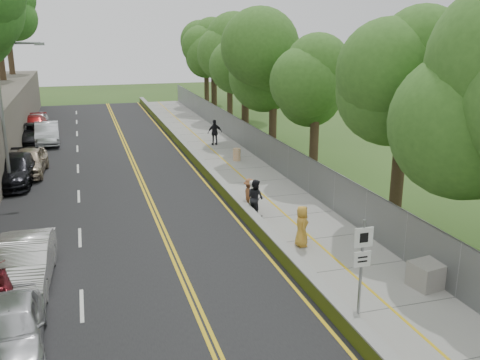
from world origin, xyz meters
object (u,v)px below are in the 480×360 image
object	(u,v)px
construction_barrel	(237,154)
car_0	(12,327)
signpost	(362,257)
concrete_block	(430,274)
car_1	(24,263)
person_far	(215,132)
painter_0	(302,226)
streetlight	(6,107)

from	to	relation	value
construction_barrel	car_0	world-z (taller)	car_0
signpost	car_0	xyz separation A→B (m)	(-10.05, 0.99, -1.20)
construction_barrel	concrete_block	size ratio (longest dim) A/B	0.64
car_1	person_far	bearing A→B (deg)	62.56
painter_0	person_far	size ratio (longest dim) A/B	0.89
person_far	painter_0	bearing A→B (deg)	81.81
car_1	painter_0	world-z (taller)	painter_0
person_far	concrete_block	bearing A→B (deg)	89.23
car_0	painter_0	size ratio (longest dim) A/B	2.51
signpost	concrete_block	size ratio (longest dim) A/B	2.39
concrete_block	painter_0	world-z (taller)	painter_0
signpost	car_0	world-z (taller)	signpost
car_0	car_1	world-z (taller)	car_1
streetlight	painter_0	size ratio (longest dim) A/B	4.70
concrete_block	painter_0	xyz separation A→B (m)	(-2.85, 4.51, 0.42)
construction_barrel	painter_0	world-z (taller)	painter_0
streetlight	car_1	xyz separation A→B (m)	(1.46, -11.97, -3.79)
streetlight	construction_barrel	xyz separation A→B (m)	(13.46, 3.11, -4.18)
construction_barrel	person_far	size ratio (longest dim) A/B	0.43
signpost	concrete_block	xyz separation A→B (m)	(3.25, 0.98, -1.48)
streetlight	person_far	size ratio (longest dim) A/B	4.18
concrete_block	construction_barrel	bearing A→B (deg)	93.89
construction_barrel	person_far	bearing A→B (deg)	92.20
construction_barrel	person_far	xyz separation A→B (m)	(-0.20, 5.20, 0.54)
concrete_block	car_1	xyz separation A→B (m)	(-13.30, 4.06, 0.37)
concrete_block	signpost	bearing A→B (deg)	-163.17
construction_barrel	person_far	world-z (taller)	person_far
streetlight	painter_0	xyz separation A→B (m)	(11.91, -11.53, -3.74)
car_0	painter_0	bearing A→B (deg)	20.73
construction_barrel	car_0	xyz separation A→B (m)	(-12.00, -19.14, 0.30)
signpost	streetlight	bearing A→B (deg)	124.08
painter_0	car_0	bearing A→B (deg)	122.25
person_far	streetlight	bearing A→B (deg)	27.77
construction_barrel	car_1	world-z (taller)	car_1
car_0	person_far	xyz separation A→B (m)	(11.80, 24.33, 0.24)
painter_0	car_1	bearing A→B (deg)	101.37
construction_barrel	concrete_block	world-z (taller)	concrete_block
concrete_block	person_far	xyz separation A→B (m)	(-1.50, 24.34, 0.52)
car_0	construction_barrel	bearing A→B (deg)	55.33
painter_0	person_far	world-z (taller)	person_far
signpost	construction_barrel	bearing A→B (deg)	84.47
streetlight	painter_0	world-z (taller)	streetlight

